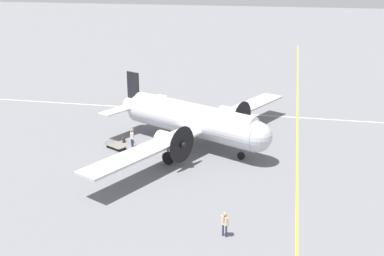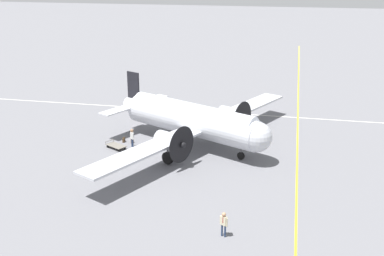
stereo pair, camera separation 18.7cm
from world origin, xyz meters
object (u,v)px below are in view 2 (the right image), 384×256
(suitcase_near_door, at_px, (132,141))
(baggage_cart, at_px, (116,146))
(suitcase_upright_spare, at_px, (124,140))
(passenger_boarding, at_px, (132,136))
(airliner_main, at_px, (196,120))
(crew_foreground, at_px, (224,222))

(suitcase_near_door, height_order, baggage_cart, baggage_cart)
(suitcase_near_door, relative_size, baggage_cart, 0.22)
(suitcase_upright_spare, distance_m, baggage_cart, 1.75)
(passenger_boarding, distance_m, suitcase_near_door, 1.48)
(suitcase_near_door, bearing_deg, suitcase_upright_spare, -91.61)
(airliner_main, distance_m, baggage_cart, 7.82)
(airliner_main, height_order, suitcase_upright_spare, airliner_main)
(baggage_cart, bearing_deg, suitcase_near_door, 88.90)
(passenger_boarding, height_order, baggage_cart, passenger_boarding)
(suitcase_near_door, bearing_deg, crew_foreground, 37.02)
(suitcase_near_door, xyz_separation_m, baggage_cart, (1.72, -1.00, 0.05))
(suitcase_upright_spare, bearing_deg, baggage_cart, -4.88)
(passenger_boarding, distance_m, baggage_cart, 1.74)
(airliner_main, height_order, suitcase_near_door, airliner_main)
(airliner_main, distance_m, suitcase_near_door, 6.64)
(suitcase_upright_spare, height_order, baggage_cart, baggage_cart)
(airliner_main, relative_size, suitcase_upright_spare, 52.33)
(baggage_cart, bearing_deg, suitcase_upright_spare, 114.35)
(airliner_main, xyz_separation_m, crew_foreground, (14.88, 4.84, -1.56))
(airliner_main, height_order, baggage_cart, airliner_main)
(airliner_main, height_order, crew_foreground, airliner_main)
(suitcase_near_door, xyz_separation_m, suitcase_upright_spare, (-0.02, -0.85, 0.00))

